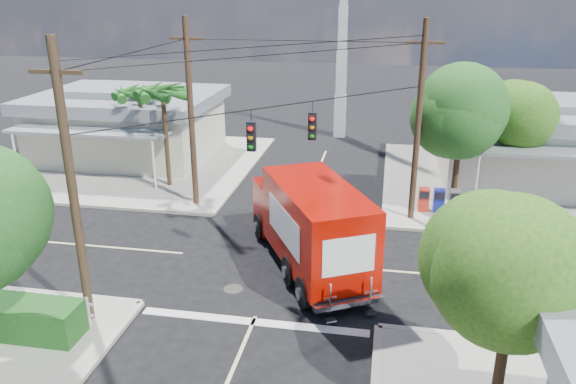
# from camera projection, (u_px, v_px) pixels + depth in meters

# --- Properties ---
(ground) EXTENTS (120.00, 120.00, 0.00)m
(ground) POSITION_uv_depth(u_px,v_px,m) (279.00, 261.00, 22.14)
(ground) COLOR black
(ground) RESTS_ON ground
(sidewalk_ne) EXTENTS (14.12, 14.12, 0.14)m
(sidewalk_ne) POSITION_uv_depth(u_px,v_px,m) (515.00, 185.00, 30.33)
(sidewalk_ne) COLOR gray
(sidewalk_ne) RESTS_ON ground
(sidewalk_nw) EXTENTS (14.12, 14.12, 0.14)m
(sidewalk_nw) POSITION_uv_depth(u_px,v_px,m) (138.00, 164.00, 33.98)
(sidewalk_nw) COLOR gray
(sidewalk_nw) RESTS_ON ground
(road_markings) EXTENTS (32.00, 32.00, 0.01)m
(road_markings) POSITION_uv_depth(u_px,v_px,m) (271.00, 279.00, 20.77)
(road_markings) COLOR beige
(road_markings) RESTS_ON ground
(building_ne) EXTENTS (11.80, 10.20, 4.50)m
(building_ne) POSITION_uv_depth(u_px,v_px,m) (548.00, 141.00, 30.28)
(building_ne) COLOR beige
(building_ne) RESTS_ON sidewalk_ne
(building_nw) EXTENTS (10.80, 10.20, 4.30)m
(building_nw) POSITION_uv_depth(u_px,v_px,m) (129.00, 123.00, 34.89)
(building_nw) COLOR beige
(building_nw) RESTS_ON sidewalk_nw
(radio_tower) EXTENTS (0.80, 0.80, 17.00)m
(radio_tower) POSITION_uv_depth(u_px,v_px,m) (342.00, 57.00, 38.56)
(radio_tower) COLOR silver
(radio_tower) RESTS_ON ground
(tree_ne_front) EXTENTS (4.21, 4.14, 6.66)m
(tree_ne_front) POSITION_uv_depth(u_px,v_px,m) (462.00, 113.00, 25.51)
(tree_ne_front) COLOR #422D1C
(tree_ne_front) RESTS_ON sidewalk_ne
(tree_ne_back) EXTENTS (3.77, 3.66, 5.82)m
(tree_ne_back) POSITION_uv_depth(u_px,v_px,m) (511.00, 118.00, 27.31)
(tree_ne_back) COLOR #422D1C
(tree_ne_back) RESTS_ON sidewalk_ne
(tree_se) EXTENTS (3.67, 3.54, 5.62)m
(tree_se) POSITION_uv_depth(u_px,v_px,m) (516.00, 273.00, 12.87)
(tree_se) COLOR #422D1C
(tree_se) RESTS_ON sidewalk_se
(palm_nw_front) EXTENTS (3.01, 3.08, 5.59)m
(palm_nw_front) POSITION_uv_depth(u_px,v_px,m) (163.00, 94.00, 28.57)
(palm_nw_front) COLOR #422D1C
(palm_nw_front) RESTS_ON sidewalk_nw
(palm_nw_back) EXTENTS (3.01, 3.08, 5.19)m
(palm_nw_back) POSITION_uv_depth(u_px,v_px,m) (139.00, 95.00, 30.42)
(palm_nw_back) COLOR #422D1C
(palm_nw_back) RESTS_ON sidewalk_nw
(utility_poles) EXTENTS (12.00, 10.68, 9.00)m
(utility_poles) POSITION_uv_depth(u_px,v_px,m) (247.00, 135.00, 22.26)
(utility_poles) COLOR #473321
(utility_poles) RESTS_ON ground
(picket_fence) EXTENTS (5.94, 0.06, 1.00)m
(picket_fence) POSITION_uv_depth(u_px,v_px,m) (8.00, 302.00, 18.04)
(picket_fence) COLOR silver
(picket_fence) RESTS_ON sidewalk_sw
(vending_boxes) EXTENTS (1.90, 0.50, 1.10)m
(vending_boxes) POSITION_uv_depth(u_px,v_px,m) (439.00, 200.00, 26.53)
(vending_boxes) COLOR red
(vending_boxes) RESTS_ON sidewalk_ne
(delivery_truck) EXTENTS (5.85, 8.25, 3.50)m
(delivery_truck) POSITION_uv_depth(u_px,v_px,m) (310.00, 224.00, 21.16)
(delivery_truck) COLOR black
(delivery_truck) RESTS_ON ground
(parked_car) EXTENTS (5.53, 2.69, 1.52)m
(parked_car) POSITION_uv_depth(u_px,v_px,m) (524.00, 232.00, 22.96)
(parked_car) COLOR silver
(parked_car) RESTS_ON ground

